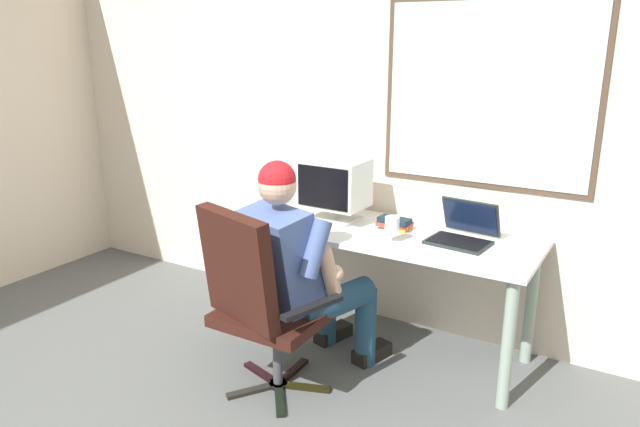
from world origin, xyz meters
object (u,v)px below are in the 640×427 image
(person_seated, at_px, (300,268))
(crt_monitor, at_px, (335,184))
(desk_speaker, at_px, (274,193))
(laptop, at_px, (464,231))
(cd_case, at_px, (276,217))
(desk, at_px, (370,244))
(book_stack, at_px, (395,223))
(office_chair, at_px, (258,295))
(wine_glass, at_px, (392,225))

(person_seated, bearing_deg, crt_monitor, 100.74)
(person_seated, xyz_separation_m, desk_speaker, (-0.60, 0.62, 0.18))
(laptop, relative_size, cd_case, 1.93)
(desk, relative_size, person_seated, 1.57)
(cd_case, bearing_deg, crt_monitor, 24.56)
(person_seated, height_order, book_stack, person_seated)
(desk, xyz_separation_m, desk_speaker, (-0.75, 0.11, 0.18))
(office_chair, bearing_deg, cd_case, 117.79)
(desk, distance_m, crt_monitor, 0.41)
(desk, height_order, wine_glass, wine_glass)
(person_seated, relative_size, crt_monitor, 3.26)
(office_chair, height_order, cd_case, office_chair)
(office_chair, xyz_separation_m, crt_monitor, (-0.03, 0.82, 0.39))
(crt_monitor, bearing_deg, desk_speaker, 171.08)
(desk, relative_size, wine_glass, 13.58)
(office_chair, bearing_deg, person_seated, 75.18)
(laptop, xyz_separation_m, book_stack, (-0.40, -0.00, -0.02))
(office_chair, bearing_deg, desk_speaker, 120.47)
(office_chair, relative_size, book_stack, 4.95)
(laptop, distance_m, desk_speaker, 1.28)
(desk, bearing_deg, office_chair, -105.86)
(desk, relative_size, cd_case, 10.57)
(office_chair, xyz_separation_m, book_stack, (0.35, 0.85, 0.20))
(crt_monitor, distance_m, desk_speaker, 0.52)
(wine_glass, bearing_deg, book_stack, 109.51)
(person_seated, distance_m, laptop, 0.90)
(laptop, bearing_deg, person_seated, -139.84)
(desk_speaker, xyz_separation_m, cd_case, (0.17, -0.22, -0.08))
(office_chair, xyz_separation_m, person_seated, (0.07, 0.27, 0.07))
(office_chair, relative_size, crt_monitor, 2.72)
(desk_speaker, bearing_deg, cd_case, -52.39)
(cd_case, bearing_deg, wine_glass, -2.94)
(desk_speaker, bearing_deg, desk, -8.24)
(crt_monitor, relative_size, book_stack, 1.82)
(wine_glass, height_order, desk_speaker, desk_speaker)
(office_chair, relative_size, wine_glass, 7.23)
(laptop, bearing_deg, book_stack, -179.88)
(office_chair, height_order, crt_monitor, crt_monitor)
(desk, height_order, office_chair, office_chair)
(book_stack, bearing_deg, person_seated, -115.91)
(office_chair, height_order, desk_speaker, office_chair)
(laptop, bearing_deg, office_chair, -131.61)
(desk, distance_m, book_stack, 0.19)
(crt_monitor, distance_m, laptop, 0.80)
(desk_speaker, xyz_separation_m, book_stack, (0.88, -0.05, -0.05))
(crt_monitor, bearing_deg, office_chair, -87.85)
(wine_glass, xyz_separation_m, cd_case, (-0.78, 0.04, -0.09))
(crt_monitor, bearing_deg, wine_glass, -22.21)
(desk_speaker, bearing_deg, laptop, -2.09)
(desk, distance_m, desk_speaker, 0.78)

